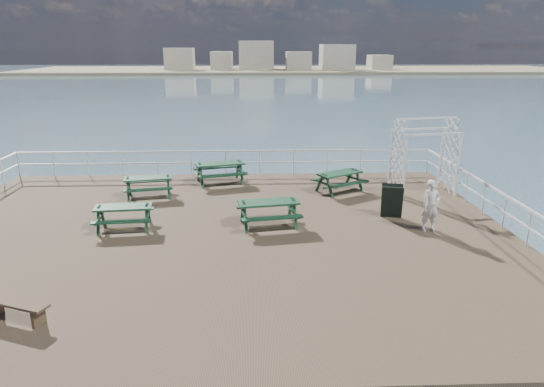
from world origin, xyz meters
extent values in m
cube|color=brown|center=(0.00, 0.00, -0.15)|extent=(18.00, 14.00, 0.30)
plane|color=#405F6C|center=(0.00, 40.00, -2.00)|extent=(300.00, 300.00, 0.00)
cube|color=tan|center=(15.00, 135.00, -1.60)|extent=(160.00, 40.00, 0.80)
cube|color=beige|center=(-20.00, 132.00, 1.80)|extent=(8.00, 8.00, 6.00)
cube|color=beige|center=(-8.00, 132.00, 1.30)|extent=(6.00, 8.00, 5.00)
cube|color=beige|center=(2.00, 132.00, 2.80)|extent=(10.00, 8.00, 8.00)
cube|color=beige|center=(14.00, 132.00, 1.30)|extent=(7.00, 8.00, 5.00)
cube|color=beige|center=(25.00, 132.00, 2.30)|extent=(9.00, 8.00, 7.00)
cube|color=beige|center=(38.00, 132.00, 0.80)|extent=(6.00, 8.00, 4.00)
cylinder|color=brown|center=(-7.50, 5.50, -1.35)|extent=(0.36, 0.36, 2.10)
cylinder|color=brown|center=(7.50, 5.50, -1.35)|extent=(0.36, 0.36, 2.10)
cube|color=silver|center=(0.00, 6.85, 1.05)|extent=(17.70, 0.07, 0.07)
cube|color=silver|center=(0.00, 6.85, 0.55)|extent=(17.70, 0.05, 0.05)
cylinder|color=silver|center=(-8.85, 6.85, 0.55)|extent=(0.05, 0.05, 1.10)
cube|color=silver|center=(8.85, 0.00, 1.05)|extent=(0.07, 13.70, 0.07)
cube|color=silver|center=(8.85, 0.00, 0.55)|extent=(0.05, 13.70, 0.05)
cube|color=#14381F|center=(-2.71, 3.79, 0.71)|extent=(1.82, 0.97, 0.06)
cube|color=#14381F|center=(-2.81, 4.35, 0.43)|extent=(1.74, 0.55, 0.05)
cube|color=#14381F|center=(-2.60, 3.22, 0.43)|extent=(1.74, 0.55, 0.05)
cube|color=#14381F|center=(-3.41, 3.66, 0.41)|extent=(0.33, 1.38, 0.06)
cube|color=#14381F|center=(-2.00, 3.92, 0.41)|extent=(0.33, 1.38, 0.06)
cube|color=#14381F|center=(-3.47, 3.94, 0.36)|extent=(0.17, 0.50, 0.84)
cube|color=#14381F|center=(-3.36, 3.37, 0.36)|extent=(0.17, 0.50, 0.84)
cube|color=#14381F|center=(-2.05, 4.20, 0.36)|extent=(0.17, 0.50, 0.84)
cube|color=#14381F|center=(-1.95, 3.64, 0.36)|extent=(0.17, 0.50, 0.84)
cube|color=#14381F|center=(-2.71, 3.79, 0.24)|extent=(1.52, 0.35, 0.06)
cube|color=#14381F|center=(-0.18, 5.59, 0.81)|extent=(2.10, 1.25, 0.07)
cube|color=#14381F|center=(-0.35, 6.22, 0.49)|extent=(1.97, 0.77, 0.05)
cube|color=#14381F|center=(-0.01, 4.96, 0.49)|extent=(1.97, 0.77, 0.05)
cube|color=#14381F|center=(-0.97, 5.38, 0.47)|extent=(0.50, 1.55, 0.07)
cube|color=#14381F|center=(0.61, 5.80, 0.47)|extent=(0.50, 1.55, 0.07)
cube|color=#14381F|center=(-1.05, 5.69, 0.41)|extent=(0.23, 0.57, 0.96)
cube|color=#14381F|center=(-0.88, 5.06, 0.41)|extent=(0.23, 0.57, 0.96)
cube|color=#14381F|center=(0.53, 6.12, 0.41)|extent=(0.23, 0.57, 0.96)
cube|color=#14381F|center=(0.70, 5.48, 0.41)|extent=(0.23, 0.57, 0.96)
cube|color=#14381F|center=(-0.18, 5.59, 0.27)|extent=(1.71, 0.54, 0.07)
cube|color=#14381F|center=(4.51, 4.19, 0.72)|extent=(1.87, 1.48, 0.06)
cube|color=#14381F|center=(4.22, 4.70, 0.44)|extent=(1.64, 1.10, 0.05)
cube|color=#14381F|center=(4.81, 3.68, 0.44)|extent=(1.64, 1.10, 0.05)
cube|color=#14381F|center=(3.88, 3.82, 0.42)|extent=(0.78, 1.26, 0.06)
cube|color=#14381F|center=(5.14, 4.56, 0.42)|extent=(0.78, 1.26, 0.06)
cube|color=#14381F|center=(3.73, 4.07, 0.37)|extent=(0.32, 0.48, 0.86)
cube|color=#14381F|center=(4.03, 3.57, 0.37)|extent=(0.32, 0.48, 0.86)
cube|color=#14381F|center=(5.00, 4.81, 0.37)|extent=(0.32, 0.48, 0.86)
cube|color=#14381F|center=(5.29, 4.31, 0.37)|extent=(0.32, 0.48, 0.86)
cube|color=#14381F|center=(4.51, 4.19, 0.24)|extent=(1.39, 0.86, 0.06)
cube|color=#14381F|center=(-2.77, 0.46, 0.70)|extent=(1.75, 0.81, 0.06)
cube|color=#14381F|center=(-2.82, 1.03, 0.42)|extent=(1.71, 0.39, 0.05)
cube|color=#14381F|center=(-2.72, -0.10, 0.42)|extent=(1.71, 0.39, 0.05)
cube|color=#14381F|center=(-3.47, 0.40, 0.41)|extent=(0.20, 1.37, 0.06)
cube|color=#14381F|center=(-2.07, 0.53, 0.41)|extent=(0.20, 1.37, 0.06)
cube|color=#14381F|center=(-3.50, 0.68, 0.36)|extent=(0.12, 0.49, 0.83)
cube|color=#14381F|center=(-3.45, 0.12, 0.36)|extent=(0.12, 0.49, 0.83)
cube|color=#14381F|center=(-2.09, 0.81, 0.36)|extent=(0.12, 0.49, 0.83)
cube|color=#14381F|center=(-2.04, 0.25, 0.36)|extent=(0.12, 0.49, 0.83)
cube|color=#14381F|center=(-2.77, 0.46, 0.24)|extent=(1.51, 0.22, 0.06)
cube|color=#14381F|center=(1.66, 0.56, 0.76)|extent=(1.95, 1.02, 0.06)
cube|color=#14381F|center=(1.56, 1.17, 0.46)|extent=(1.87, 0.56, 0.05)
cube|color=#14381F|center=(1.77, -0.05, 0.46)|extent=(1.87, 0.56, 0.05)
cube|color=#14381F|center=(0.90, 0.44, 0.44)|extent=(0.33, 1.49, 0.06)
cube|color=#14381F|center=(2.43, 0.69, 0.44)|extent=(0.33, 1.49, 0.06)
cube|color=#14381F|center=(0.85, 0.74, 0.39)|extent=(0.17, 0.54, 0.90)
cube|color=#14381F|center=(0.95, 0.13, 0.39)|extent=(0.17, 0.54, 0.90)
cube|color=#14381F|center=(2.38, 1.00, 0.39)|extent=(0.17, 0.54, 0.90)
cube|color=#14381F|center=(2.48, 0.39, 0.39)|extent=(0.17, 0.54, 0.90)
cube|color=#14381F|center=(1.66, 0.56, 0.26)|extent=(1.64, 0.35, 0.06)
cube|color=brown|center=(-3.64, -4.73, 0.40)|extent=(1.52, 0.88, 0.06)
cube|color=brown|center=(-3.12, -4.93, 0.19)|extent=(0.19, 0.32, 0.37)
cube|color=silver|center=(6.64, 3.10, 1.16)|extent=(0.10, 0.10, 2.32)
cube|color=silver|center=(6.45, 4.25, 1.16)|extent=(0.10, 0.10, 2.32)
cube|color=silver|center=(8.75, 3.45, 1.16)|extent=(0.10, 0.10, 2.32)
cube|color=silver|center=(8.56, 4.60, 1.16)|extent=(0.10, 0.10, 2.32)
cube|color=silver|center=(7.70, 3.28, 2.36)|extent=(2.30, 0.46, 0.08)
cube|color=silver|center=(7.50, 4.42, 2.36)|extent=(2.30, 0.46, 0.08)
cube|color=silver|center=(7.60, 3.85, 2.86)|extent=(2.30, 0.45, 0.07)
cube|color=black|center=(5.68, 1.08, 0.54)|extent=(0.72, 0.42, 1.11)
cube|color=black|center=(5.73, 1.30, 0.54)|extent=(0.72, 0.42, 1.11)
imported|color=silver|center=(6.53, -0.05, 0.79)|extent=(0.64, 0.48, 1.59)
camera|label=1|loc=(1.26, -13.66, 5.40)|focal=32.00mm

